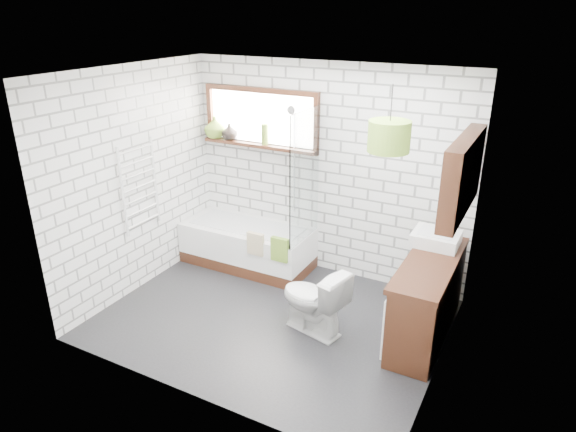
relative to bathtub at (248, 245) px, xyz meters
The scene contains 22 objects.
floor 1.32m from the bathtub, 46.92° to the right, with size 3.40×2.60×0.01m, color black.
ceiling 2.59m from the bathtub, 46.92° to the right, with size 3.40×2.60×0.01m, color white.
wall_back 1.37m from the bathtub, 22.27° to the left, with size 3.40×0.01×2.50m, color white.
wall_front 2.61m from the bathtub, 68.58° to the right, with size 3.40×0.01×2.50m, color white.
wall_left 1.60m from the bathtub, 131.08° to the right, with size 0.01×2.60×2.50m, color white.
wall_right 2.93m from the bathtub, 20.04° to the right, with size 0.01×2.60×2.50m, color white.
window 1.57m from the bathtub, 84.17° to the left, with size 1.52×0.16×0.68m, color black.
towel_radiator 1.54m from the bathtub, 129.49° to the right, with size 0.06×0.52×1.00m, color white.
mirror_cabinet 2.88m from the bathtub, ahead, with size 0.16×1.20×0.70m, color black.
shower_riser 1.23m from the bathtub, 33.26° to the left, with size 0.02×0.02×1.30m, color silver.
bathtub is the anchor object (origin of this frame).
shower_screen 1.28m from the bathtub, ahead, with size 0.02×0.72×1.50m, color white.
towel_green 0.79m from the bathtub, 28.45° to the right, with size 0.21×0.06×0.28m, color olive.
towel_beige 0.55m from the bathtub, 46.36° to the right, with size 0.21×0.05×0.27m, color tan.
vanity 2.40m from the bathtub, 11.28° to the right, with size 0.46×1.42×0.81m, color black.
basin 2.38m from the bathtub, ahead, with size 0.45×0.40×0.13m, color white.
tap 2.54m from the bathtub, ahead, with size 0.03×0.03×0.14m, color silver.
toilet 1.63m from the bathtub, 34.55° to the right, with size 0.69×0.40×0.71m, color white.
vase_olive 1.51m from the bathtub, 155.13° to the left, with size 0.26×0.26×0.27m, color olive.
vase_dark 1.41m from the bathtub, 144.23° to the left, with size 0.19×0.19×0.20m, color black.
bottle 1.38m from the bathtub, 69.22° to the left, with size 0.08×0.08×0.24m, color olive.
pendant 2.93m from the bathtub, 27.62° to the right, with size 0.33×0.33×0.24m, color olive.
Camera 1 is at (2.29, -3.95, 3.04)m, focal length 32.00 mm.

